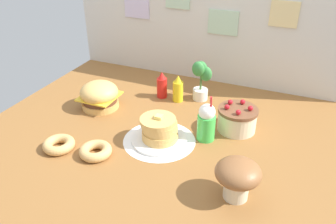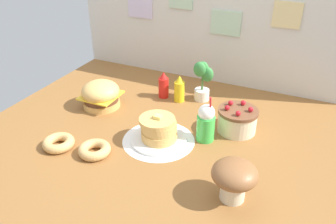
{
  "view_description": "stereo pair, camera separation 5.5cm",
  "coord_description": "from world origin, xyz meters",
  "px_view_note": "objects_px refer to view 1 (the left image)",
  "views": [
    {
      "loc": [
        0.83,
        -1.7,
        1.27
      ],
      "look_at": [
        0.05,
        0.13,
        0.12
      ],
      "focal_mm": 36.87,
      "sensor_mm": 36.0,
      "label": 1
    },
    {
      "loc": [
        0.88,
        -1.67,
        1.27
      ],
      "look_at": [
        0.05,
        0.13,
        0.12
      ],
      "focal_mm": 36.87,
      "sensor_mm": 36.0,
      "label": 2
    }
  ],
  "objects_px": {
    "layer_cake": "(237,119)",
    "mustard_bottle": "(178,89)",
    "ketchup_bottle": "(162,86)",
    "potted_plant": "(201,79)",
    "pancake_stack": "(159,131)",
    "cream_soda_cup": "(206,122)",
    "burger": "(99,95)",
    "mushroom_stool": "(238,176)",
    "donut_chocolate": "(96,151)",
    "donut_pink_glaze": "(59,144)"
  },
  "relations": [
    {
      "from": "burger",
      "to": "layer_cake",
      "type": "xyz_separation_m",
      "value": [
        1.01,
        0.09,
        -0.01
      ]
    },
    {
      "from": "pancake_stack",
      "to": "burger",
      "type": "bearing_deg",
      "value": 158.5
    },
    {
      "from": "layer_cake",
      "to": "cream_soda_cup",
      "type": "height_order",
      "value": "cream_soda_cup"
    },
    {
      "from": "cream_soda_cup",
      "to": "potted_plant",
      "type": "height_order",
      "value": "potted_plant"
    },
    {
      "from": "potted_plant",
      "to": "mushroom_stool",
      "type": "bearing_deg",
      "value": -61.91
    },
    {
      "from": "layer_cake",
      "to": "mustard_bottle",
      "type": "distance_m",
      "value": 0.56
    },
    {
      "from": "pancake_stack",
      "to": "potted_plant",
      "type": "relative_size",
      "value": 1.11
    },
    {
      "from": "pancake_stack",
      "to": "cream_soda_cup",
      "type": "height_order",
      "value": "cream_soda_cup"
    },
    {
      "from": "donut_pink_glaze",
      "to": "cream_soda_cup",
      "type": "bearing_deg",
      "value": 29.91
    },
    {
      "from": "burger",
      "to": "cream_soda_cup",
      "type": "distance_m",
      "value": 0.86
    },
    {
      "from": "pancake_stack",
      "to": "mustard_bottle",
      "type": "xyz_separation_m",
      "value": [
        -0.09,
        0.55,
        0.02
      ]
    },
    {
      "from": "mustard_bottle",
      "to": "potted_plant",
      "type": "distance_m",
      "value": 0.19
    },
    {
      "from": "mustard_bottle",
      "to": "mushroom_stool",
      "type": "height_order",
      "value": "mushroom_stool"
    },
    {
      "from": "ketchup_bottle",
      "to": "mushroom_stool",
      "type": "height_order",
      "value": "mushroom_stool"
    },
    {
      "from": "cream_soda_cup",
      "to": "donut_pink_glaze",
      "type": "xyz_separation_m",
      "value": [
        -0.8,
        -0.46,
        -0.09
      ]
    },
    {
      "from": "mustard_bottle",
      "to": "donut_pink_glaze",
      "type": "distance_m",
      "value": 0.98
    },
    {
      "from": "potted_plant",
      "to": "mushroom_stool",
      "type": "height_order",
      "value": "potted_plant"
    },
    {
      "from": "layer_cake",
      "to": "mustard_bottle",
      "type": "xyz_separation_m",
      "value": [
        -0.51,
        0.23,
        0.02
      ]
    },
    {
      "from": "burger",
      "to": "donut_chocolate",
      "type": "distance_m",
      "value": 0.6
    },
    {
      "from": "ketchup_bottle",
      "to": "potted_plant",
      "type": "xyz_separation_m",
      "value": [
        0.29,
        0.08,
        0.07
      ]
    },
    {
      "from": "potted_plant",
      "to": "cream_soda_cup",
      "type": "bearing_deg",
      "value": -67.96
    },
    {
      "from": "donut_chocolate",
      "to": "potted_plant",
      "type": "height_order",
      "value": "potted_plant"
    },
    {
      "from": "layer_cake",
      "to": "donut_chocolate",
      "type": "bearing_deg",
      "value": -139.25
    },
    {
      "from": "layer_cake",
      "to": "cream_soda_cup",
      "type": "relative_size",
      "value": 0.83
    },
    {
      "from": "donut_pink_glaze",
      "to": "potted_plant",
      "type": "xyz_separation_m",
      "value": [
        0.59,
        0.96,
        0.14
      ]
    },
    {
      "from": "burger",
      "to": "donut_chocolate",
      "type": "bearing_deg",
      "value": -59.98
    },
    {
      "from": "ketchup_bottle",
      "to": "cream_soda_cup",
      "type": "relative_size",
      "value": 0.67
    },
    {
      "from": "cream_soda_cup",
      "to": "mushroom_stool",
      "type": "relative_size",
      "value": 1.36
    },
    {
      "from": "donut_chocolate",
      "to": "pancake_stack",
      "type": "bearing_deg",
      "value": 44.46
    },
    {
      "from": "cream_soda_cup",
      "to": "donut_chocolate",
      "type": "relative_size",
      "value": 1.61
    },
    {
      "from": "burger",
      "to": "pancake_stack",
      "type": "xyz_separation_m",
      "value": [
        0.59,
        -0.23,
        -0.02
      ]
    },
    {
      "from": "pancake_stack",
      "to": "mustard_bottle",
      "type": "distance_m",
      "value": 0.56
    },
    {
      "from": "burger",
      "to": "layer_cake",
      "type": "distance_m",
      "value": 1.01
    },
    {
      "from": "donut_chocolate",
      "to": "mushroom_stool",
      "type": "distance_m",
      "value": 0.86
    },
    {
      "from": "mustard_bottle",
      "to": "donut_chocolate",
      "type": "distance_m",
      "value": 0.86
    },
    {
      "from": "pancake_stack",
      "to": "mushroom_stool",
      "type": "height_order",
      "value": "mushroom_stool"
    },
    {
      "from": "mustard_bottle",
      "to": "cream_soda_cup",
      "type": "relative_size",
      "value": 0.67
    },
    {
      "from": "mustard_bottle",
      "to": "donut_pink_glaze",
      "type": "xyz_separation_m",
      "value": [
        -0.44,
        -0.87,
        -0.07
      ]
    },
    {
      "from": "pancake_stack",
      "to": "mushroom_stool",
      "type": "distance_m",
      "value": 0.64
    },
    {
      "from": "layer_cake",
      "to": "donut_pink_glaze",
      "type": "xyz_separation_m",
      "value": [
        -0.95,
        -0.64,
        -0.05
      ]
    },
    {
      "from": "layer_cake",
      "to": "mushroom_stool",
      "type": "xyz_separation_m",
      "value": [
        0.15,
        -0.63,
        0.06
      ]
    },
    {
      "from": "burger",
      "to": "donut_pink_glaze",
      "type": "relative_size",
      "value": 1.43
    },
    {
      "from": "burger",
      "to": "donut_pink_glaze",
      "type": "bearing_deg",
      "value": -84.26
    },
    {
      "from": "pancake_stack",
      "to": "donut_chocolate",
      "type": "relative_size",
      "value": 1.83
    },
    {
      "from": "donut_pink_glaze",
      "to": "donut_chocolate",
      "type": "bearing_deg",
      "value": 7.83
    },
    {
      "from": "mustard_bottle",
      "to": "donut_pink_glaze",
      "type": "bearing_deg",
      "value": -116.84
    },
    {
      "from": "burger",
      "to": "potted_plant",
      "type": "bearing_deg",
      "value": 32.5
    },
    {
      "from": "pancake_stack",
      "to": "mustard_bottle",
      "type": "relative_size",
      "value": 1.7
    },
    {
      "from": "burger",
      "to": "cream_soda_cup",
      "type": "relative_size",
      "value": 0.88
    },
    {
      "from": "mushroom_stool",
      "to": "potted_plant",
      "type": "bearing_deg",
      "value": 118.09
    }
  ]
}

